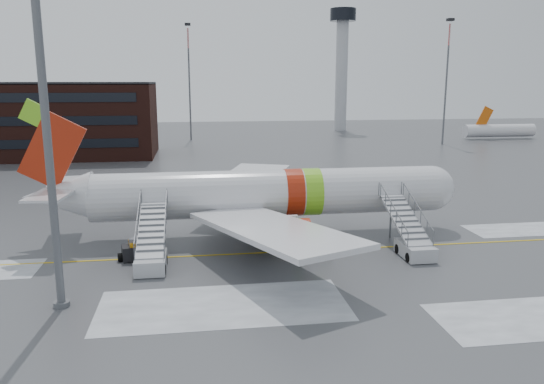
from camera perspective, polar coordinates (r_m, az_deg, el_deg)
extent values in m
plane|color=#494C4F|center=(40.69, 2.46, -5.95)|extent=(260.00, 260.00, 0.00)
cylinder|color=silver|center=(43.10, -0.39, -0.11)|extent=(28.00, 3.80, 3.80)
sphere|color=silver|center=(47.09, 16.73, 0.41)|extent=(3.80, 3.80, 3.80)
cube|color=black|center=(47.45, 17.91, 1.03)|extent=(1.09, 1.60, 0.97)
cone|color=silver|center=(43.93, -22.08, -0.43)|extent=(5.20, 3.72, 3.72)
cube|color=#A5220C|center=(43.40, -22.57, 4.15)|extent=(5.27, 0.30, 6.09)
cube|color=#7ED121|center=(43.44, -24.29, 7.74)|extent=(2.16, 0.26, 2.16)
cube|color=silver|center=(46.25, -21.17, 1.04)|extent=(3.07, 4.85, 0.18)
cube|color=silver|center=(41.29, -22.71, -0.30)|extent=(3.07, 4.85, 0.18)
cube|color=silver|center=(51.38, -2.81, 1.14)|extent=(10.72, 15.97, 1.13)
cube|color=silver|center=(34.93, -0.07, -3.98)|extent=(10.72, 15.97, 1.13)
cylinder|color=silver|center=(48.62, -0.65, -1.09)|extent=(3.40, 2.10, 2.10)
cylinder|color=silver|center=(38.67, 1.43, -4.50)|extent=(3.40, 2.10, 2.10)
cylinder|color=#595B60|center=(46.86, 14.33, -2.78)|extent=(0.20, 0.20, 1.80)
cylinder|color=black|center=(46.97, 14.30, -3.31)|extent=(0.90, 0.56, 0.90)
cylinder|color=black|center=(46.06, -1.42, -3.23)|extent=(0.90, 0.56, 0.90)
cylinder|color=black|center=(41.49, -0.60, -4.94)|extent=(0.90, 0.56, 0.90)
cube|color=#ACAEB4|center=(39.60, 15.17, -6.04)|extent=(2.00, 3.20, 1.00)
cube|color=#ACAEB4|center=(40.99, 14.13, -2.93)|extent=(1.90, 5.87, 2.52)
cube|color=#ACAEB4|center=(43.70, 12.58, -0.37)|extent=(1.90, 1.40, 0.15)
cylinder|color=#595B60|center=(43.72, 12.66, -2.65)|extent=(0.16, 0.16, 3.40)
cylinder|color=black|center=(38.45, 14.50, -6.86)|extent=(0.25, 0.70, 0.70)
cylinder|color=black|center=(40.89, 15.76, -5.80)|extent=(0.25, 0.70, 0.70)
cube|color=#A8ABAF|center=(36.58, -12.90, -7.41)|extent=(2.00, 3.20, 1.00)
cube|color=#A8ABAF|center=(38.08, -12.78, -4.00)|extent=(1.90, 5.87, 2.52)
cube|color=#A8ABAF|center=(40.98, -12.52, -1.17)|extent=(1.90, 1.40, 0.15)
cylinder|color=#595B60|center=(41.01, -12.45, -3.61)|extent=(0.16, 0.16, 3.40)
cylinder|color=black|center=(35.79, -14.45, -8.26)|extent=(0.25, 0.70, 0.70)
cylinder|color=black|center=(37.52, -11.39, -7.17)|extent=(0.25, 0.70, 0.70)
cube|color=black|center=(38.99, 4.54, -6.14)|extent=(2.72, 1.69, 0.64)
cube|color=silver|center=(38.65, 3.91, -5.30)|extent=(1.44, 1.44, 0.83)
cube|color=black|center=(38.55, 3.92, -4.84)|extent=(1.24, 1.32, 0.14)
cylinder|color=black|center=(38.15, 3.57, -6.68)|extent=(0.35, 0.67, 0.64)
cylinder|color=black|center=(38.76, 6.15, -6.42)|extent=(0.35, 0.67, 0.64)
cylinder|color=black|center=(39.30, 2.95, -6.11)|extent=(0.35, 0.67, 0.64)
cylinder|color=black|center=(39.90, 5.47, -5.87)|extent=(0.35, 0.67, 0.64)
cube|color=black|center=(39.01, -13.65, -6.73)|extent=(2.38, 2.05, 0.32)
cube|color=slate|center=(38.79, -13.70, -5.71)|extent=(1.84, 1.78, 1.37)
cylinder|color=black|center=(38.54, -15.08, -7.18)|extent=(0.25, 0.31, 0.27)
cylinder|color=black|center=(39.56, -12.24, -6.53)|extent=(0.25, 0.31, 0.27)
cube|color=black|center=(38.95, -14.32, -6.27)|extent=(2.25, 1.63, 1.02)
cube|color=orange|center=(38.77, -14.36, -5.42)|extent=(1.24, 1.31, 0.41)
cylinder|color=black|center=(39.13, -15.49, -6.65)|extent=(1.13, 0.82, 0.61)
cylinder|color=black|center=(38.95, -13.10, -6.61)|extent=(1.13, 0.82, 0.61)
cylinder|color=#595B60|center=(30.29, -23.31, 8.85)|extent=(0.44, 0.44, 22.69)
cylinder|color=#595B60|center=(32.67, -21.68, -11.11)|extent=(0.90, 0.90, 0.30)
cylinder|color=#B2B5BA|center=(138.20, 7.48, 12.39)|extent=(3.00, 3.00, 28.00)
cylinder|color=black|center=(139.12, 7.65, 18.37)|extent=(6.40, 6.40, 3.00)
cylinder|color=#595B60|center=(111.59, 18.15, 9.81)|extent=(0.36, 0.36, 19.20)
cylinder|color=#CC7272|center=(111.90, 18.54, 15.70)|extent=(0.32, 0.32, 4.32)
cube|color=black|center=(112.16, 18.64, 17.16)|extent=(1.20, 1.20, 0.50)
cylinder|color=#595B60|center=(116.08, -8.84, 10.30)|extent=(0.36, 0.36, 19.20)
cylinder|color=#CC7272|center=(116.37, -9.02, 15.98)|extent=(0.32, 0.32, 4.32)
cube|color=black|center=(116.62, -9.07, 17.39)|extent=(1.20, 1.20, 0.50)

